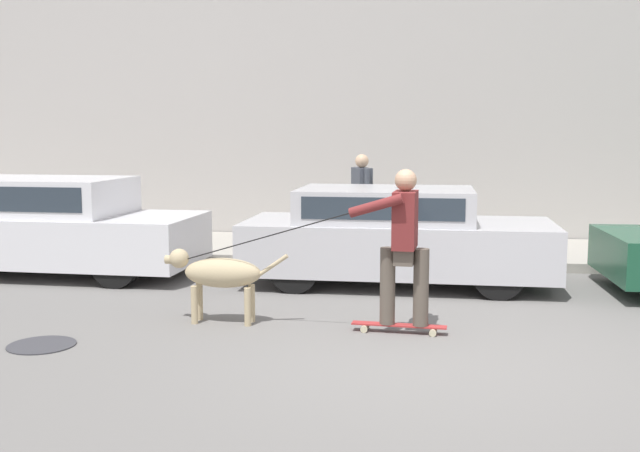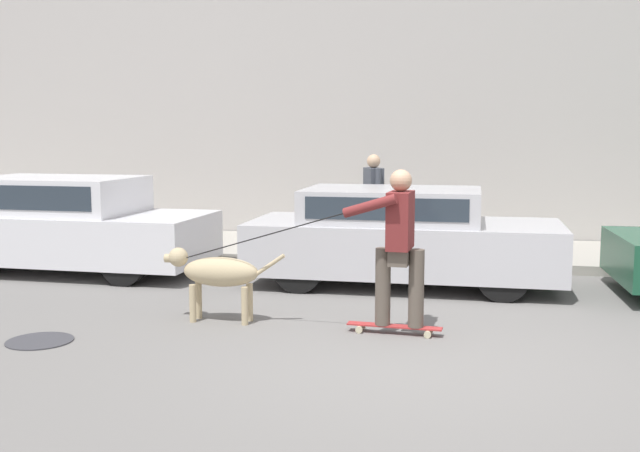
{
  "view_description": "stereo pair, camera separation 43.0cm",
  "coord_description": "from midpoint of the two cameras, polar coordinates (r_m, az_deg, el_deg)",
  "views": [
    {
      "loc": [
        0.02,
        -6.49,
        1.98
      ],
      "look_at": [
        -1.21,
        1.58,
        0.95
      ],
      "focal_mm": 42.0,
      "sensor_mm": 36.0,
      "label": 1
    },
    {
      "loc": [
        0.44,
        -6.42,
        1.98
      ],
      "look_at": [
        -1.21,
        1.58,
        0.95
      ],
      "focal_mm": 42.0,
      "sensor_mm": 36.0,
      "label": 2
    }
  ],
  "objects": [
    {
      "name": "dog",
      "position": [
        7.86,
        -6.32,
        -3.57
      ],
      "size": [
        1.31,
        0.31,
        0.77
      ],
      "rotation": [
        0.0,
        0.0,
        3.14
      ],
      "color": "tan",
      "rests_on": "ground_plane"
    },
    {
      "name": "parked_car_1",
      "position": [
        9.74,
        7.46,
        -0.87
      ],
      "size": [
        3.97,
        1.67,
        1.26
      ],
      "rotation": [
        0.0,
        0.0,
        0.0
      ],
      "color": "black",
      "rests_on": "ground_plane"
    },
    {
      "name": "pedestrian_with_bag",
      "position": [
        11.63,
        5.12,
        2.13
      ],
      "size": [
        0.39,
        0.65,
        1.5
      ],
      "rotation": [
        0.0,
        0.0,
        0.43
      ],
      "color": "#28282D",
      "rests_on": "sidewalk_curb"
    },
    {
      "name": "sidewalk_curb",
      "position": [
        12.17,
        10.48,
        -1.97
      ],
      "size": [
        30.0,
        2.55,
        0.14
      ],
      "color": "#A39E93",
      "rests_on": "ground_plane"
    },
    {
      "name": "parked_car_0",
      "position": [
        11.16,
        -17.83,
        0.03
      ],
      "size": [
        4.06,
        1.8,
        1.34
      ],
      "rotation": [
        0.0,
        0.0,
        -0.02
      ],
      "color": "black",
      "rests_on": "ground_plane"
    },
    {
      "name": "back_wall",
      "position": [
        13.49,
        10.89,
        10.52
      ],
      "size": [
        32.0,
        0.3,
        5.59
      ],
      "color": "#B2ADA8",
      "rests_on": "ground_plane"
    },
    {
      "name": "manhole_cover",
      "position": [
        7.59,
        -19.05,
        -8.29
      ],
      "size": [
        0.62,
        0.62,
        0.01
      ],
      "color": "#38383D",
      "rests_on": "ground_plane"
    },
    {
      "name": "skateboarder",
      "position": [
        7.32,
        7.69,
        -1.2
      ],
      "size": [
        2.77,
        0.62,
        1.62
      ],
      "rotation": [
        0.0,
        0.0,
        3.08
      ],
      "color": "beige",
      "rests_on": "ground_plane"
    },
    {
      "name": "ground_plane",
      "position": [
        6.75,
        9.38,
        -9.95
      ],
      "size": [
        36.0,
        36.0,
        0.0
      ],
      "primitive_type": "plane",
      "color": "slate"
    }
  ]
}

